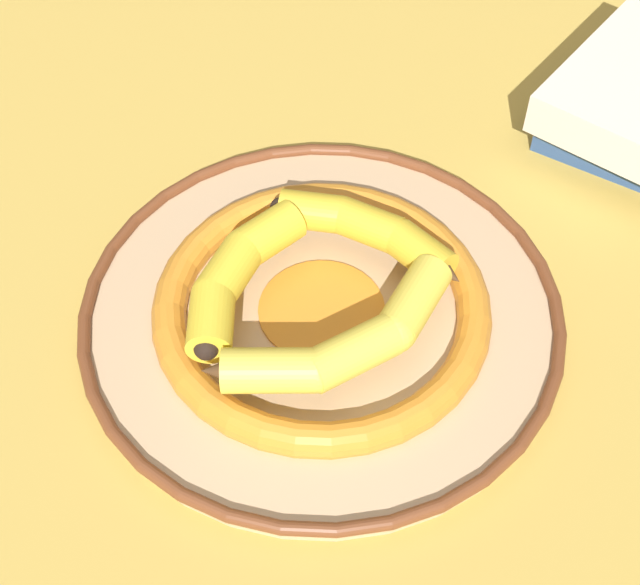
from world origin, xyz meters
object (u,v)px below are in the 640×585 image
object	(u,v)px
decorative_bowl	(320,309)
banana_a	(370,231)
banana_b	(238,271)
banana_c	(344,342)
book_stack	(639,92)

from	to	relation	value
decorative_bowl	banana_a	distance (m)	0.07
banana_b	banana_c	distance (m)	0.10
banana_b	book_stack	distance (m)	0.43
book_stack	decorative_bowl	bearing A→B (deg)	164.46
banana_c	banana_b	bearing A→B (deg)	109.53
banana_a	banana_b	world-z (taller)	banana_b
banana_b	banana_c	bearing A→B (deg)	74.24
banana_a	banana_b	xyz separation A→B (m)	(-0.03, -0.11, 0.00)
banana_a	banana_b	size ratio (longest dim) A/B	1.03
banana_a	decorative_bowl	bearing A→B (deg)	80.22
book_stack	banana_a	bearing A→B (deg)	161.69
banana_a	book_stack	distance (m)	0.32
banana_a	banana_c	distance (m)	0.11
banana_b	banana_c	world-z (taller)	banana_b
banana_a	book_stack	xyz separation A→B (m)	(0.00, 0.32, -0.01)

